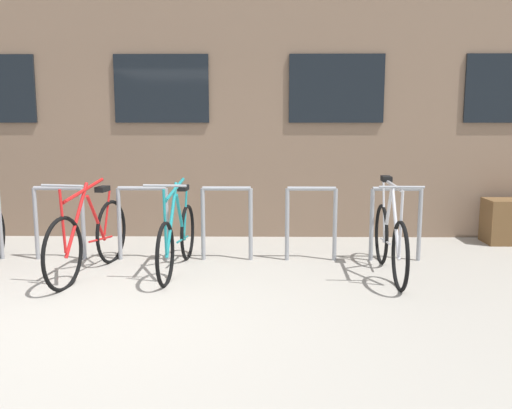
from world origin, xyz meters
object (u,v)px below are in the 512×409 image
(bicycle_silver, at_px, (390,239))
(bicycle_teal, at_px, (177,237))
(planter_box, at_px, (511,221))
(bicycle_red, at_px, (89,238))

(bicycle_silver, bearing_deg, bicycle_teal, 176.89)
(bicycle_silver, bearing_deg, planter_box, 37.90)
(bicycle_red, bearing_deg, bicycle_teal, 10.01)
(bicycle_teal, bearing_deg, bicycle_silver, -3.11)
(bicycle_teal, relative_size, planter_box, 2.52)
(bicycle_red, bearing_deg, planter_box, 16.84)
(bicycle_silver, xyz_separation_m, bicycle_red, (-3.25, -0.04, 0.01))
(bicycle_teal, distance_m, planter_box, 4.54)
(bicycle_silver, distance_m, planter_box, 2.52)
(bicycle_red, relative_size, bicycle_teal, 1.03)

